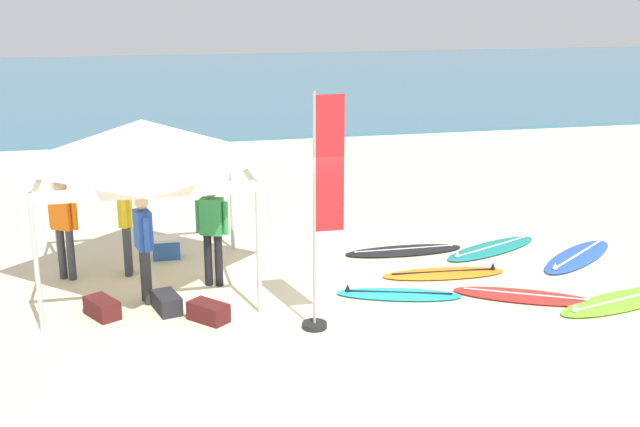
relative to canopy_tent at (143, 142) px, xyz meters
The scene contains 19 objects.
ground_plane 3.88m from the canopy_tent, 25.61° to the right, with size 80.00×80.00×0.00m, color beige.
sea 30.82m from the canopy_tent, 84.86° to the left, with size 80.00×36.00×0.10m, color #386B84.
canopy_tent is the anchor object (origin of this frame).
surfboard_orange 5.46m from the canopy_tent, ahead, with size 2.18×0.75×0.19m.
surfboard_blue 7.94m from the canopy_tent, ahead, with size 2.33×1.97×0.19m.
surfboard_cyan 4.70m from the canopy_tent, 20.62° to the right, with size 2.06×1.13×0.19m.
surfboard_black 5.23m from the canopy_tent, ahead, with size 2.25×0.63×0.19m.
surfboard_lime 7.91m from the canopy_tent, 19.36° to the right, with size 2.62×1.31×0.19m.
surfboard_red 6.50m from the canopy_tent, 19.00° to the right, with size 2.25×1.60×0.19m.
surfboard_teal 6.69m from the canopy_tent, ahead, with size 2.35×1.53×0.19m.
person_yellow 1.57m from the canopy_tent, 119.32° to the left, with size 0.24×0.55×1.71m.
person_orange 2.04m from the canopy_tent, 155.30° to the left, with size 0.48×0.38×1.71m.
person_blue 1.59m from the canopy_tent, 96.18° to the right, with size 0.29×0.54×1.71m.
person_green 1.75m from the canopy_tent, 13.83° to the right, with size 0.51×0.35×1.71m.
banner_flag 3.40m from the canopy_tent, 44.66° to the right, with size 0.60×0.36×3.40m.
gear_bag_near_tent 2.93m from the canopy_tent, 65.59° to the right, with size 0.60×0.32×0.28m, color #4C1919.
gear_bag_by_pole 2.65m from the canopy_tent, 122.17° to the right, with size 0.60×0.32×0.28m, color #4C1919.
gear_bag_on_sand 2.56m from the canopy_tent, 80.54° to the right, with size 0.60×0.32×0.28m, color #232328.
cooler_box 2.59m from the canopy_tent, 76.77° to the left, with size 0.50×0.36×0.39m.
Camera 1 is at (-2.90, -11.31, 4.68)m, focal length 44.64 mm.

